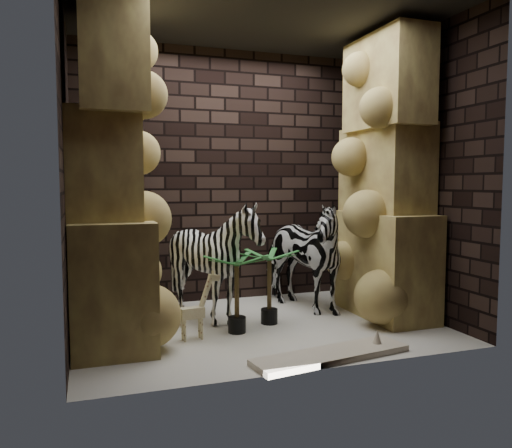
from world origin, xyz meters
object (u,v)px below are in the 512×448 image
object	(u,v)px
giraffe_toy	(192,305)
surfboard	(331,355)
zebra_left	(214,268)
zebra_right	(298,246)
palm_front	(269,286)
palm_back	(237,293)

from	to	relation	value
giraffe_toy	surfboard	size ratio (longest dim) A/B	0.46
surfboard	zebra_left	bearing A→B (deg)	107.60
zebra_right	surfboard	bearing A→B (deg)	-121.49
zebra_left	giraffe_toy	distance (m)	0.62
palm_front	palm_back	size ratio (longest dim) A/B	1.00
surfboard	palm_back	bearing A→B (deg)	110.87
zebra_left	surfboard	distance (m)	1.56
zebra_left	palm_back	distance (m)	0.45
zebra_right	palm_front	xyz separation A→B (m)	(-0.50, -0.43, -0.34)
zebra_right	palm_front	bearing A→B (deg)	-157.14
zebra_left	palm_back	bearing A→B (deg)	-55.46
zebra_right	palm_front	world-z (taller)	zebra_right
zebra_right	giraffe_toy	world-z (taller)	zebra_right
giraffe_toy	palm_back	distance (m)	0.46
zebra_right	palm_back	bearing A→B (deg)	-163.17
giraffe_toy	zebra_right	bearing A→B (deg)	18.53
zebra_left	zebra_right	bearing A→B (deg)	29.37
zebra_right	zebra_left	xyz separation A→B (m)	(-1.02, -0.24, -0.15)
zebra_left	palm_back	world-z (taller)	zebra_left
palm_front	giraffe_toy	bearing A→B (deg)	-162.06
giraffe_toy	surfboard	distance (m)	1.32
giraffe_toy	palm_back	size ratio (longest dim) A/B	0.84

